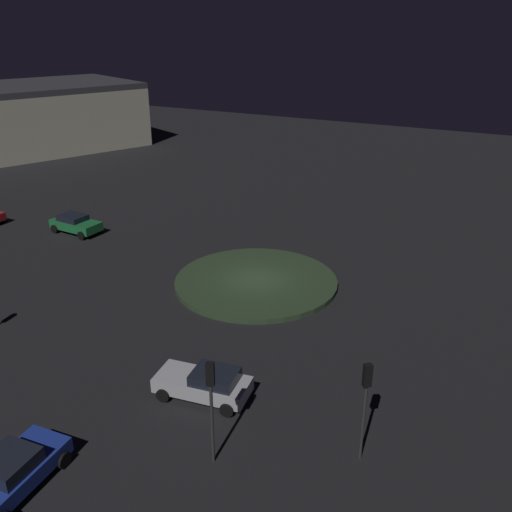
{
  "coord_description": "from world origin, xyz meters",
  "views": [
    {
      "loc": [
        27.94,
        14.49,
        15.39
      ],
      "look_at": [
        0.0,
        0.0,
        1.9
      ],
      "focal_mm": 39.14,
      "sensor_mm": 36.0,
      "label": 1
    }
  ],
  "objects_px": {
    "car_green": "(75,224)",
    "car_blue": "(12,472)",
    "traffic_light_northeast": "(365,393)",
    "traffic_light_east": "(211,393)",
    "store_building": "(8,119)",
    "car_silver": "(205,383)"
  },
  "relations": [
    {
      "from": "traffic_light_east",
      "to": "store_building",
      "type": "distance_m",
      "value": 60.35
    },
    {
      "from": "car_green",
      "to": "store_building",
      "type": "height_order",
      "value": "store_building"
    },
    {
      "from": "car_silver",
      "to": "traffic_light_northeast",
      "type": "distance_m",
      "value": 7.51
    },
    {
      "from": "traffic_light_northeast",
      "to": "traffic_light_east",
      "type": "distance_m",
      "value": 5.54
    },
    {
      "from": "car_green",
      "to": "traffic_light_northeast",
      "type": "relative_size",
      "value": 0.97
    },
    {
      "from": "car_blue",
      "to": "store_building",
      "type": "xyz_separation_m",
      "value": [
        -38.24,
        -44.38,
        3.18
      ]
    },
    {
      "from": "car_green",
      "to": "car_blue",
      "type": "distance_m",
      "value": 26.11
    },
    {
      "from": "car_silver",
      "to": "traffic_light_northeast",
      "type": "xyz_separation_m",
      "value": [
        0.43,
        7.15,
        2.26
      ]
    },
    {
      "from": "car_blue",
      "to": "store_building",
      "type": "bearing_deg",
      "value": 44.67
    },
    {
      "from": "car_green",
      "to": "store_building",
      "type": "bearing_deg",
      "value": 149.92
    },
    {
      "from": "store_building",
      "to": "traffic_light_northeast",
      "type": "bearing_deg",
      "value": 83.42
    },
    {
      "from": "car_silver",
      "to": "traffic_light_east",
      "type": "xyz_separation_m",
      "value": [
        3.12,
        2.31,
        2.37
      ]
    },
    {
      "from": "traffic_light_east",
      "to": "store_building",
      "type": "height_order",
      "value": "store_building"
    },
    {
      "from": "car_blue",
      "to": "traffic_light_east",
      "type": "xyz_separation_m",
      "value": [
        -4.37,
        5.57,
        2.36
      ]
    },
    {
      "from": "car_silver",
      "to": "traffic_light_east",
      "type": "distance_m",
      "value": 4.54
    },
    {
      "from": "car_green",
      "to": "store_building",
      "type": "distance_m",
      "value": 33.32
    },
    {
      "from": "traffic_light_northeast",
      "to": "store_building",
      "type": "xyz_separation_m",
      "value": [
        -31.18,
        -54.79,
        0.93
      ]
    },
    {
      "from": "car_green",
      "to": "car_blue",
      "type": "height_order",
      "value": "car_blue"
    },
    {
      "from": "car_blue",
      "to": "traffic_light_northeast",
      "type": "height_order",
      "value": "traffic_light_northeast"
    },
    {
      "from": "store_building",
      "to": "car_blue",
      "type": "bearing_deg",
      "value": 72.32
    },
    {
      "from": "store_building",
      "to": "traffic_light_east",
      "type": "bearing_deg",
      "value": 78.93
    },
    {
      "from": "car_green",
      "to": "traffic_light_northeast",
      "type": "xyz_separation_m",
      "value": [
        13.14,
        26.96,
        2.25
      ]
    }
  ]
}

